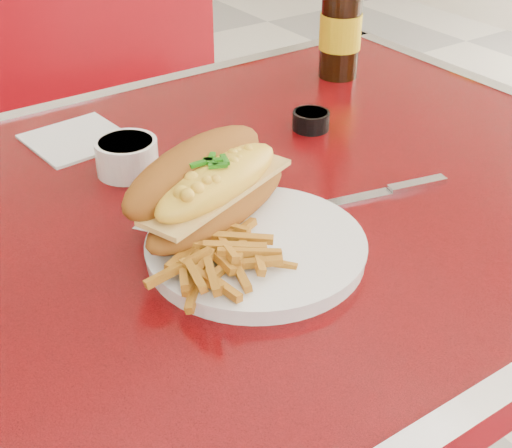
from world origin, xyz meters
TOP-DOWN VIEW (x-y plane):
  - diner_table at (0.00, 0.00)m, footprint 1.23×0.83m
  - booth_bench_far at (0.00, 0.81)m, footprint 1.20×0.51m
  - dinner_plate at (-0.01, -0.12)m, footprint 0.24×0.24m
  - mac_hoagie at (-0.02, -0.05)m, footprint 0.25×0.18m
  - fries_pile at (-0.07, -0.13)m, footprint 0.12×0.11m
  - fork at (-0.06, -0.07)m, footprint 0.09×0.12m
  - gravy_ramekin at (-0.04, 0.13)m, footprint 0.09×0.09m
  - sauce_cup_right at (0.24, 0.10)m, footprint 0.06×0.06m
  - beer_bottle at (0.41, 0.25)m, footprint 0.09×0.09m
  - knife at (0.19, -0.10)m, footprint 0.22×0.06m
  - paper_napkin at (-0.06, 0.26)m, footprint 0.14×0.14m

SIDE VIEW (x-z plane):
  - booth_bench_far at x=0.00m, z-range -0.16..0.74m
  - diner_table at x=0.00m, z-range 0.22..0.99m
  - paper_napkin at x=-0.06m, z-range 0.77..0.77m
  - knife at x=0.19m, z-range 0.77..0.78m
  - dinner_plate at x=-0.01m, z-range 0.77..0.79m
  - sauce_cup_right at x=0.24m, z-range 0.77..0.80m
  - fork at x=-0.06m, z-range 0.79..0.79m
  - gravy_ramekin at x=-0.04m, z-range 0.77..0.82m
  - fries_pile at x=-0.07m, z-range 0.79..0.82m
  - mac_hoagie at x=-0.02m, z-range 0.78..0.88m
  - beer_bottle at x=0.41m, z-range 0.74..1.01m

